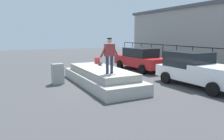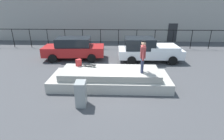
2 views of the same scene
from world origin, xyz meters
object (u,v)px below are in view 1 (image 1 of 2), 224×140
object	(u,v)px
skateboarder	(109,53)
utility_box	(58,74)
skateboard	(100,63)
car_white_pickup_mid	(198,70)
car_red_sedan_near	(140,59)
backpack	(97,60)

from	to	relation	value
skateboarder	utility_box	bearing A→B (deg)	-147.66
skateboard	car_white_pickup_mid	distance (m)	5.44
skateboarder	car_red_sedan_near	xyz separation A→B (m)	(-4.69, 4.88, -0.98)
skateboard	backpack	size ratio (longest dim) A/B	2.19
backpack	car_red_sedan_near	size ratio (longest dim) A/B	0.08
backpack	car_white_pickup_mid	size ratio (longest dim) A/B	0.08
skateboarder	car_red_sedan_near	bearing A→B (deg)	133.84
skateboard	backpack	bearing A→B (deg)	173.20
utility_box	car_white_pickup_mid	bearing A→B (deg)	56.81
skateboarder	utility_box	xyz separation A→B (m)	(-2.81, -1.78, -1.28)
skateboard	utility_box	world-z (taller)	utility_box
skateboard	car_white_pickup_mid	bearing A→B (deg)	45.15
backpack	car_red_sedan_near	distance (m)	4.25
car_red_sedan_near	car_white_pickup_mid	size ratio (longest dim) A/B	0.99
skateboard	backpack	xyz separation A→B (m)	(-0.59, 0.07, 0.09)
skateboarder	utility_box	size ratio (longest dim) A/B	1.47
utility_box	car_red_sedan_near	bearing A→B (deg)	103.33
car_red_sedan_near	car_white_pickup_mid	distance (m)	5.69
car_white_pickup_mid	utility_box	xyz separation A→B (m)	(-3.80, -6.39, -0.33)
car_red_sedan_near	utility_box	size ratio (longest dim) A/B	4.25
skateboard	car_red_sedan_near	bearing A→B (deg)	114.10
backpack	skateboard	bearing A→B (deg)	125.16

